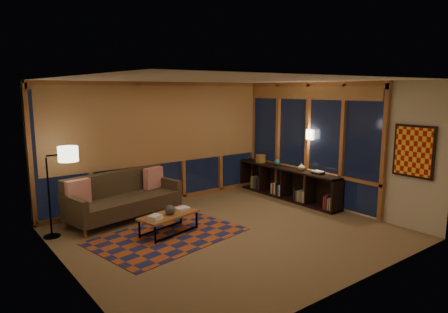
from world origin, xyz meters
TOP-DOWN VIEW (x-y plane):
  - floor at (0.00, 0.00)m, footprint 5.50×5.00m
  - ceiling at (0.00, 0.00)m, footprint 5.50×5.00m
  - walls at (0.00, 0.00)m, footprint 5.51×5.01m
  - window_wall_back at (0.00, 2.43)m, footprint 5.30×0.16m
  - window_wall_right at (2.68, 0.60)m, footprint 0.16×3.70m
  - wall_art at (2.71, -1.85)m, footprint 0.06×0.74m
  - wall_sconce at (2.62, 0.45)m, footprint 0.12×0.18m
  - sofa at (-1.18, 1.85)m, footprint 2.33×1.27m
  - pillow_left at (-2.05, 1.90)m, footprint 0.48×0.23m
  - pillow_right at (-0.39, 2.13)m, footprint 0.47×0.27m
  - area_rug at (-0.97, 0.51)m, footprint 2.77×2.09m
  - coffee_table at (-0.88, 0.62)m, footprint 1.16×0.72m
  - book_stack_a at (-1.21, 0.52)m, footprint 0.32×0.30m
  - book_stack_b at (-0.55, 0.68)m, footprint 0.26×0.22m
  - ceramic_pot at (-0.87, 0.58)m, footprint 0.23×0.23m
  - floor_lamp at (-2.59, 1.72)m, footprint 0.52×0.34m
  - bookshelf at (2.49, 1.00)m, footprint 0.40×2.94m
  - basket at (2.47, 1.89)m, footprint 0.30×0.30m
  - teal_bowl at (2.49, 1.33)m, footprint 0.15×0.15m
  - vase at (2.49, 0.56)m, footprint 0.20×0.20m
  - shelf_book_stack at (2.49, 0.08)m, footprint 0.21×0.27m

SIDE VIEW (x-z plane):
  - floor at x=0.00m, z-range -0.01..0.01m
  - area_rug at x=-0.97m, z-range 0.00..0.01m
  - coffee_table at x=-0.88m, z-range 0.00..0.36m
  - bookshelf at x=2.49m, z-range 0.00..0.73m
  - book_stack_b at x=-0.55m, z-range 0.36..0.41m
  - book_stack_a at x=-1.21m, z-range 0.36..0.43m
  - ceramic_pot at x=-0.87m, z-range 0.36..0.54m
  - sofa at x=-1.18m, z-range 0.00..0.90m
  - pillow_right at x=-0.39m, z-range 0.45..0.89m
  - pillow_left at x=-2.05m, z-range 0.45..0.91m
  - shelf_book_stack at x=2.49m, z-range 0.73..0.81m
  - floor_lamp at x=-2.59m, z-range 0.00..1.57m
  - teal_bowl at x=2.49m, z-range 0.73..0.88m
  - vase at x=2.49m, z-range 0.73..0.91m
  - basket at x=2.47m, z-range 0.73..0.92m
  - walls at x=0.00m, z-range 0.00..2.70m
  - window_wall_back at x=0.00m, z-range 0.05..2.65m
  - window_wall_right at x=2.68m, z-range 0.05..2.65m
  - wall_art at x=2.71m, z-range 0.98..1.92m
  - wall_sconce at x=2.62m, z-range 1.44..1.66m
  - ceiling at x=0.00m, z-range 2.70..2.71m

